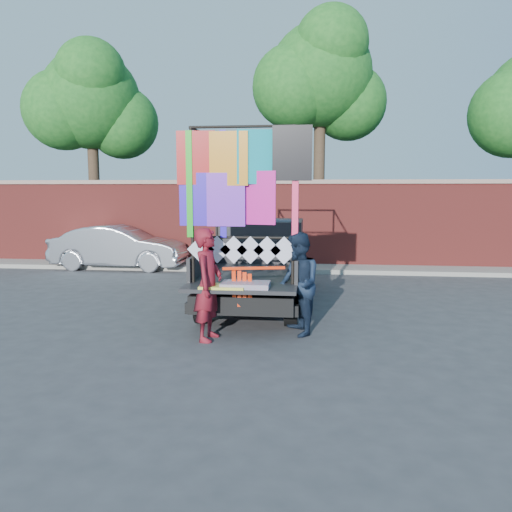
# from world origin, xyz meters

# --- Properties ---
(ground) EXTENTS (90.00, 90.00, 0.00)m
(ground) POSITION_xyz_m (0.00, 0.00, 0.00)
(ground) COLOR #38383A
(ground) RESTS_ON ground
(brick_wall) EXTENTS (30.00, 0.45, 2.61)m
(brick_wall) POSITION_xyz_m (0.00, 7.00, 1.33)
(brick_wall) COLOR maroon
(brick_wall) RESTS_ON ground
(curb) EXTENTS (30.00, 1.20, 0.12)m
(curb) POSITION_xyz_m (0.00, 6.30, 0.06)
(curb) COLOR gray
(curb) RESTS_ON ground
(tree_left) EXTENTS (4.20, 3.30, 7.05)m
(tree_left) POSITION_xyz_m (-6.48, 8.12, 5.12)
(tree_left) COLOR #38281C
(tree_left) RESTS_ON ground
(tree_mid) EXTENTS (4.20, 3.30, 7.73)m
(tree_mid) POSITION_xyz_m (1.02, 8.12, 5.70)
(tree_mid) COLOR #38281C
(tree_mid) RESTS_ON ground
(pickup_truck) EXTENTS (2.09, 5.25, 3.31)m
(pickup_truck) POSITION_xyz_m (-0.30, 2.39, 0.83)
(pickup_truck) COLOR black
(pickup_truck) RESTS_ON ground
(sedan) EXTENTS (3.90, 1.40, 1.28)m
(sedan) POSITION_xyz_m (-4.83, 6.01, 0.64)
(sedan) COLOR #BABBC2
(sedan) RESTS_ON ground
(woman) EXTENTS (0.48, 0.68, 1.74)m
(woman) POSITION_xyz_m (-0.76, -0.62, 0.87)
(woman) COLOR maroon
(woman) RESTS_ON ground
(man) EXTENTS (0.83, 0.95, 1.65)m
(man) POSITION_xyz_m (0.60, -0.20, 0.82)
(man) COLOR #142033
(man) RESTS_ON ground
(streamer_bundle) EXTENTS (0.96, 0.26, 0.67)m
(streamer_bundle) POSITION_xyz_m (-0.19, -0.42, 0.91)
(streamer_bundle) COLOR #FF340D
(streamer_bundle) RESTS_ON ground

